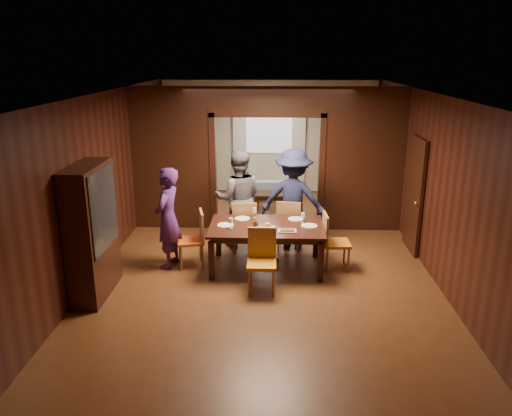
{
  "coord_description": "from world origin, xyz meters",
  "views": [
    {
      "loc": [
        0.16,
        -8.31,
        3.51
      ],
      "look_at": [
        -0.15,
        -0.4,
        1.05
      ],
      "focal_mm": 35.0,
      "sensor_mm": 36.0,
      "label": 1
    }
  ],
  "objects_px": {
    "person_grey": "(238,199)",
    "dining_table": "(266,247)",
    "coffee_table": "(270,201)",
    "hutch": "(92,231)",
    "person_purple": "(168,218)",
    "chair_left": "(190,239)",
    "chair_right": "(337,242)",
    "chair_near": "(262,262)",
    "person_navy": "(293,199)",
    "chair_far_l": "(245,225)",
    "chair_far_r": "(289,224)",
    "sofa": "(264,188)"
  },
  "relations": [
    {
      "from": "person_grey",
      "to": "dining_table",
      "type": "relative_size",
      "value": 0.97
    },
    {
      "from": "person_grey",
      "to": "person_navy",
      "type": "distance_m",
      "value": 1.02
    },
    {
      "from": "coffee_table",
      "to": "hutch",
      "type": "height_order",
      "value": "hutch"
    },
    {
      "from": "chair_far_r",
      "to": "person_purple",
      "type": "bearing_deg",
      "value": 29.9
    },
    {
      "from": "person_purple",
      "to": "hutch",
      "type": "bearing_deg",
      "value": -29.1
    },
    {
      "from": "coffee_table",
      "to": "sofa",
      "type": "bearing_deg",
      "value": 99.78
    },
    {
      "from": "coffee_table",
      "to": "chair_far_l",
      "type": "xyz_separation_m",
      "value": [
        -0.44,
        -2.53,
        0.28
      ]
    },
    {
      "from": "person_navy",
      "to": "sofa",
      "type": "bearing_deg",
      "value": -67.53
    },
    {
      "from": "person_purple",
      "to": "chair_near",
      "type": "bearing_deg",
      "value": 71.6
    },
    {
      "from": "person_grey",
      "to": "chair_far_l",
      "type": "distance_m",
      "value": 0.52
    },
    {
      "from": "person_purple",
      "to": "hutch",
      "type": "height_order",
      "value": "hutch"
    },
    {
      "from": "chair_right",
      "to": "chair_far_l",
      "type": "bearing_deg",
      "value": 60.43
    },
    {
      "from": "chair_left",
      "to": "chair_right",
      "type": "xyz_separation_m",
      "value": [
        2.48,
        -0.02,
        0.0
      ]
    },
    {
      "from": "person_purple",
      "to": "hutch",
      "type": "relative_size",
      "value": 0.86
    },
    {
      "from": "person_grey",
      "to": "coffee_table",
      "type": "bearing_deg",
      "value": -107.64
    },
    {
      "from": "chair_near",
      "to": "hutch",
      "type": "distance_m",
      "value": 2.56
    },
    {
      "from": "person_purple",
      "to": "chair_far_r",
      "type": "distance_m",
      "value": 2.27
    },
    {
      "from": "hutch",
      "to": "coffee_table",
      "type": "bearing_deg",
      "value": 59.39
    },
    {
      "from": "person_navy",
      "to": "chair_left",
      "type": "distance_m",
      "value": 2.06
    },
    {
      "from": "person_grey",
      "to": "dining_table",
      "type": "bearing_deg",
      "value": 114.27
    },
    {
      "from": "chair_right",
      "to": "chair_near",
      "type": "distance_m",
      "value": 1.53
    },
    {
      "from": "dining_table",
      "to": "chair_left",
      "type": "bearing_deg",
      "value": 178.29
    },
    {
      "from": "chair_near",
      "to": "person_grey",
      "type": "bearing_deg",
      "value": 104.08
    },
    {
      "from": "person_purple",
      "to": "chair_far_l",
      "type": "bearing_deg",
      "value": 132.74
    },
    {
      "from": "person_grey",
      "to": "chair_near",
      "type": "xyz_separation_m",
      "value": [
        0.49,
        -1.92,
        -0.44
      ]
    },
    {
      "from": "sofa",
      "to": "chair_far_r",
      "type": "distance_m",
      "value": 3.47
    },
    {
      "from": "person_purple",
      "to": "chair_left",
      "type": "relative_size",
      "value": 1.78
    },
    {
      "from": "person_grey",
      "to": "dining_table",
      "type": "xyz_separation_m",
      "value": [
        0.55,
        -1.03,
        -0.54
      ]
    },
    {
      "from": "person_grey",
      "to": "chair_near",
      "type": "relative_size",
      "value": 1.9
    },
    {
      "from": "hutch",
      "to": "chair_left",
      "type": "bearing_deg",
      "value": 40.77
    },
    {
      "from": "hutch",
      "to": "chair_far_r",
      "type": "bearing_deg",
      "value": 33.14
    },
    {
      "from": "person_purple",
      "to": "chair_right",
      "type": "bearing_deg",
      "value": 101.02
    },
    {
      "from": "coffee_table",
      "to": "chair_left",
      "type": "relative_size",
      "value": 0.82
    },
    {
      "from": "chair_far_r",
      "to": "hutch",
      "type": "distance_m",
      "value": 3.58
    },
    {
      "from": "person_navy",
      "to": "chair_far_l",
      "type": "height_order",
      "value": "person_navy"
    },
    {
      "from": "coffee_table",
      "to": "chair_far_r",
      "type": "distance_m",
      "value": 2.48
    },
    {
      "from": "person_grey",
      "to": "chair_far_r",
      "type": "bearing_deg",
      "value": 167.8
    },
    {
      "from": "person_purple",
      "to": "chair_right",
      "type": "relative_size",
      "value": 1.78
    },
    {
      "from": "person_purple",
      "to": "coffee_table",
      "type": "distance_m",
      "value": 3.77
    },
    {
      "from": "dining_table",
      "to": "chair_left",
      "type": "xyz_separation_m",
      "value": [
        -1.3,
        0.04,
        0.1
      ]
    },
    {
      "from": "dining_table",
      "to": "chair_far_r",
      "type": "bearing_deg",
      "value": 65.44
    },
    {
      "from": "person_grey",
      "to": "sofa",
      "type": "distance_m",
      "value": 3.36
    },
    {
      "from": "sofa",
      "to": "dining_table",
      "type": "height_order",
      "value": "dining_table"
    },
    {
      "from": "person_purple",
      "to": "person_grey",
      "type": "xyz_separation_m",
      "value": [
        1.11,
        1.01,
        0.06
      ]
    },
    {
      "from": "sofa",
      "to": "chair_left",
      "type": "bearing_deg",
      "value": 69.04
    },
    {
      "from": "chair_far_l",
      "to": "chair_right",
      "type": "bearing_deg",
      "value": 150.79
    },
    {
      "from": "sofa",
      "to": "hutch",
      "type": "distance_m",
      "value": 5.92
    },
    {
      "from": "person_navy",
      "to": "hutch",
      "type": "relative_size",
      "value": 0.94
    },
    {
      "from": "chair_far_l",
      "to": "person_navy",
      "type": "bearing_deg",
      "value": -171.24
    },
    {
      "from": "chair_right",
      "to": "person_navy",
      "type": "bearing_deg",
      "value": 32.24
    }
  ]
}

